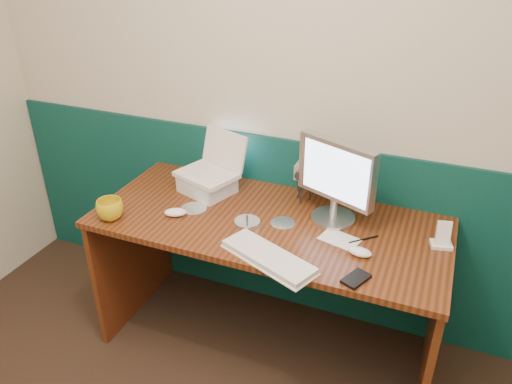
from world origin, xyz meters
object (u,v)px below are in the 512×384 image
at_px(laptop, 206,156).
at_px(monitor, 336,183).
at_px(keyboard, 268,258).
at_px(mug, 110,210).
at_px(desk, 268,285).
at_px(camcorder, 304,181).

height_order(laptop, monitor, monitor).
bearing_deg(keyboard, monitor, 90.94).
height_order(laptop, mug, laptop).
bearing_deg(mug, laptop, 54.23).
bearing_deg(desk, laptop, 160.11).
xyz_separation_m(desk, monitor, (0.27, 0.11, 0.56)).
height_order(desk, camcorder, camcorder).
relative_size(desk, laptop, 5.81).
relative_size(keyboard, camcorder, 1.94).
height_order(desk, mug, mug).
height_order(monitor, keyboard, monitor).
relative_size(desk, monitor, 4.22).
xyz_separation_m(desk, camcorder, (0.09, 0.23, 0.48)).
relative_size(desk, keyboard, 3.94).
height_order(desk, keyboard, keyboard).
bearing_deg(camcorder, desk, -111.96).
bearing_deg(camcorder, laptop, -169.72).
bearing_deg(desk, camcorder, 69.11).
relative_size(laptop, mug, 2.28).
bearing_deg(keyboard, camcorder, 115.01).
xyz_separation_m(desk, keyboard, (0.11, -0.29, 0.39)).
xyz_separation_m(laptop, camcorder, (0.47, 0.09, -0.09)).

